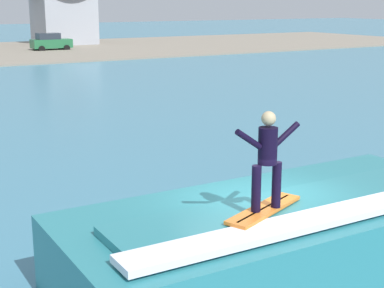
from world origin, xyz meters
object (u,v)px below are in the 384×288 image
at_px(house_gabled_white, 63,9).
at_px(wave_crest, 281,237).
at_px(surfer, 267,155).
at_px(car_far_shore, 51,42).
at_px(surfboard, 264,209).

bearing_deg(house_gabled_white, wave_crest, -104.70).
height_order(surfer, car_far_shore, surfer).
bearing_deg(car_far_shore, surfboard, -103.29).
xyz_separation_m(wave_crest, surfer, (-0.82, -0.55, 1.82)).
height_order(car_far_shore, house_gabled_white, house_gabled_white).
height_order(surfboard, house_gabled_white, house_gabled_white).
bearing_deg(house_gabled_white, surfboard, -105.30).
distance_m(wave_crest, surfboard, 1.26).
xyz_separation_m(car_far_shore, house_gabled_white, (4.15, 7.97, 3.24)).
bearing_deg(surfboard, house_gabled_white, 74.70).
relative_size(surfer, car_far_shore, 0.41).
height_order(wave_crest, surfboard, surfboard).
xyz_separation_m(surfboard, house_gabled_white, (16.61, 60.72, 2.61)).
relative_size(wave_crest, car_far_shore, 2.05).
xyz_separation_m(surfer, car_far_shore, (12.48, 52.82, -1.60)).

